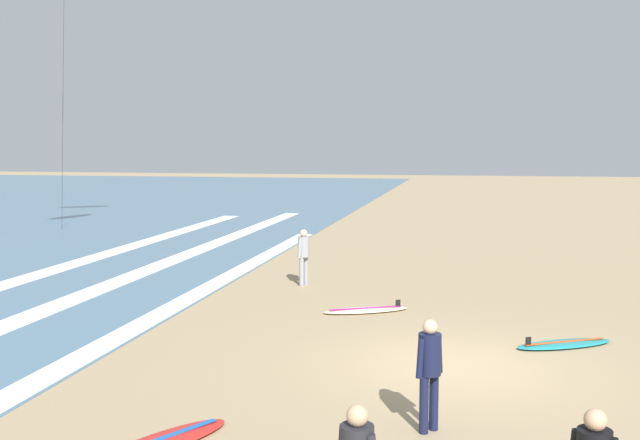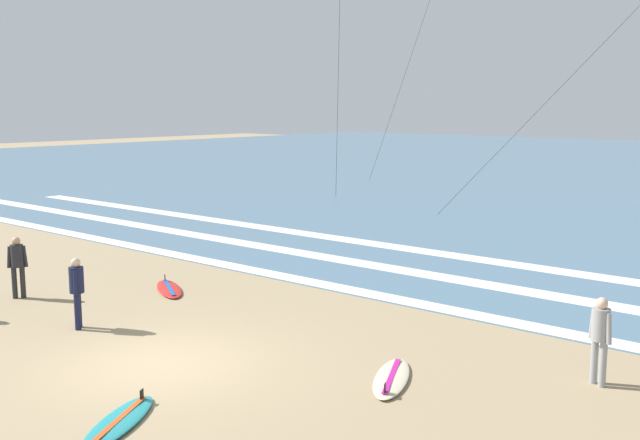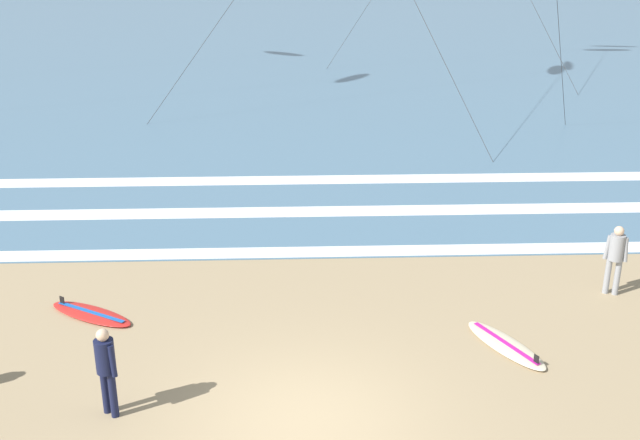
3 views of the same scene
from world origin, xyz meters
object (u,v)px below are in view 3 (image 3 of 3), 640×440
surfer_background_far (616,254)px  surfboard_left_pile (91,314)px  surfboard_near_water (505,345)px  surfer_left_near (106,364)px

surfer_background_far → surfboard_left_pile: size_ratio=0.76×
surfboard_near_water → surfboard_left_pile: size_ratio=1.02×
surfer_left_near → surfer_background_far: 10.85m
surfer_background_far → surfboard_left_pile: 11.29m
surfboard_near_water → surfer_background_far: bearing=36.8°
surfer_left_near → surfer_background_far: size_ratio=1.00×
surfer_left_near → surfboard_left_pile: bearing=108.8°
surfer_left_near → surfboard_near_water: 7.43m
surfer_left_near → surfboard_near_water: bearing=14.8°
surfer_background_far → surfboard_near_water: 3.76m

